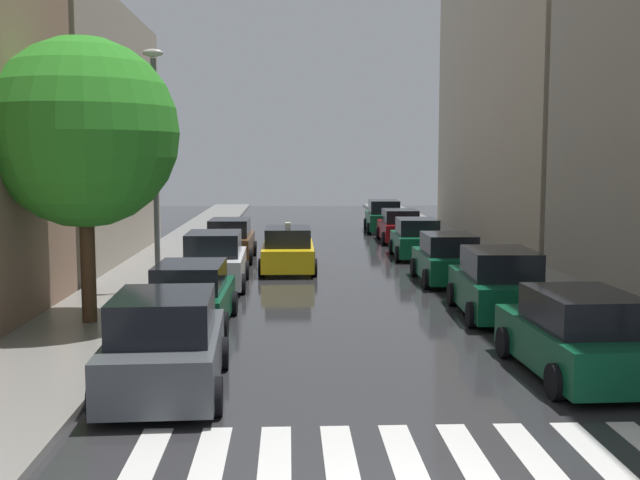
# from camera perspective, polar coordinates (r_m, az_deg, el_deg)

# --- Properties ---
(ground_plane) EXTENTS (28.00, 72.00, 0.04)m
(ground_plane) POSITION_cam_1_polar(r_m,az_deg,el_deg) (32.12, 0.52, -1.39)
(ground_plane) COLOR #2C2C2E
(sidewalk_left) EXTENTS (3.00, 72.00, 0.15)m
(sidewalk_left) POSITION_cam_1_polar(r_m,az_deg,el_deg) (32.44, -11.03, -1.26)
(sidewalk_left) COLOR gray
(sidewalk_left) RESTS_ON ground
(sidewalk_right) EXTENTS (3.00, 72.00, 0.15)m
(sidewalk_right) POSITION_cam_1_polar(r_m,az_deg,el_deg) (33.07, 11.84, -1.14)
(sidewalk_right) COLOR gray
(sidewalk_right) RESTS_ON ground
(crosswalk_stripes) EXTENTS (7.65, 2.20, 0.01)m
(crosswalk_stripes) POSITION_cam_1_polar(r_m,az_deg,el_deg) (11.33, 6.14, -15.36)
(crosswalk_stripes) COLOR silver
(crosswalk_stripes) RESTS_ON ground
(building_left_mid) EXTENTS (6.00, 14.75, 10.13)m
(building_left_mid) POSITION_cam_1_polar(r_m,az_deg,el_deg) (32.69, -19.23, 7.34)
(building_left_mid) COLOR #9E9384
(building_left_mid) RESTS_ON ground
(building_right_mid) EXTENTS (6.00, 20.22, 16.22)m
(building_right_mid) POSITION_cam_1_polar(r_m,az_deg,el_deg) (41.20, 15.78, 11.36)
(building_right_mid) COLOR #B2A38C
(building_right_mid) RESTS_ON ground
(parked_car_left_nearest) EXTENTS (2.25, 4.27, 1.80)m
(parked_car_left_nearest) POSITION_cam_1_polar(r_m,az_deg,el_deg) (13.99, -11.39, -7.73)
(parked_car_left_nearest) COLOR #474C51
(parked_car_left_nearest) RESTS_ON ground
(parked_car_left_second) EXTENTS (2.06, 4.16, 1.61)m
(parked_car_left_second) POSITION_cam_1_polar(r_m,az_deg,el_deg) (19.22, -9.50, -4.18)
(parked_car_left_second) COLOR #0C4C2D
(parked_car_left_second) RESTS_ON ground
(parked_car_left_third) EXTENTS (2.17, 4.36, 1.79)m
(parked_car_left_third) POSITION_cam_1_polar(r_m,az_deg,el_deg) (25.07, -7.83, -1.59)
(parked_car_left_third) COLOR silver
(parked_car_left_third) RESTS_ON ground
(parked_car_left_fourth) EXTENTS (2.02, 4.38, 1.71)m
(parked_car_left_fourth) POSITION_cam_1_polar(r_m,az_deg,el_deg) (31.58, -6.67, -0.07)
(parked_car_left_fourth) COLOR brown
(parked_car_left_fourth) RESTS_ON ground
(parked_car_right_nearest) EXTENTS (2.21, 4.38, 1.66)m
(parked_car_right_nearest) POSITION_cam_1_polar(r_m,az_deg,el_deg) (15.50, 18.59, -6.79)
(parked_car_right_nearest) COLOR #0C4C2D
(parked_car_right_nearest) RESTS_ON ground
(parked_car_right_second) EXTENTS (2.28, 4.42, 1.79)m
(parked_car_right_second) POSITION_cam_1_polar(r_m,az_deg,el_deg) (20.77, 13.07, -3.27)
(parked_car_right_second) COLOR #0C4C2D
(parked_car_right_second) RESTS_ON ground
(parked_car_right_third) EXTENTS (2.06, 4.05, 1.65)m
(parked_car_right_third) POSITION_cam_1_polar(r_m,az_deg,el_deg) (26.11, 9.42, -1.44)
(parked_car_right_third) COLOR #0C4C2D
(parked_car_right_third) RESTS_ON ground
(parked_car_right_fourth) EXTENTS (2.13, 4.06, 1.67)m
(parked_car_right_fourth) POSITION_cam_1_polar(r_m,az_deg,el_deg) (32.36, 7.15, 0.04)
(parked_car_right_fourth) COLOR #0C4C2D
(parked_car_right_fourth) RESTS_ON ground
(parked_car_right_fifth) EXTENTS (2.09, 4.34, 1.63)m
(parked_car_right_fifth) POSITION_cam_1_polar(r_m,az_deg,el_deg) (38.49, 5.90, 0.99)
(parked_car_right_fifth) COLOR maroon
(parked_car_right_fifth) RESTS_ON ground
(parked_car_right_sixth) EXTENTS (2.19, 4.70, 1.81)m
(parked_car_right_sixth) POSITION_cam_1_polar(r_m,az_deg,el_deg) (43.79, 4.72, 1.70)
(parked_car_right_sixth) COLOR #0C4C2D
(parked_car_right_sixth) RESTS_ON ground
(taxi_midroad) EXTENTS (2.09, 4.43, 1.81)m
(taxi_midroad) POSITION_cam_1_polar(r_m,az_deg,el_deg) (28.44, -2.38, -0.77)
(taxi_midroad) COLOR yellow
(taxi_midroad) RESTS_ON ground
(street_tree_left) EXTENTS (4.57, 4.57, 6.89)m
(street_tree_left) POSITION_cam_1_polar(r_m,az_deg,el_deg) (19.46, -17.08, 7.58)
(street_tree_left) COLOR #513823
(street_tree_left) RESTS_ON sidewalk_left
(lamp_post_left) EXTENTS (0.60, 0.28, 7.19)m
(lamp_post_left) POSITION_cam_1_polar(r_m,az_deg,el_deg) (23.51, -12.11, 6.26)
(lamp_post_left) COLOR #595B60
(lamp_post_left) RESTS_ON sidewalk_left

